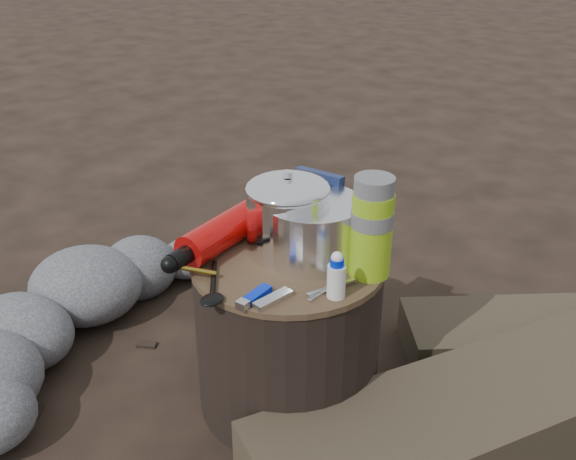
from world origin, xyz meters
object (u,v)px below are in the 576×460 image
Objects in this scene: stump at (288,333)px; travel_mug at (363,224)px; camping_pot at (288,215)px; thermos at (372,228)px; fuel_bottle at (223,232)px.

travel_mug reaches higher than stump.
thermos reaches higher than camping_pot.
travel_mug reaches higher than fuel_bottle.
thermos is (0.18, 0.05, 0.31)m from stump.
fuel_bottle is 0.36m from thermos.
stump is 0.32m from travel_mug.
camping_pot is 0.18m from travel_mug.
fuel_bottle is at bearing -152.57° from camping_pot.
travel_mug is (0.13, 0.12, -0.04)m from camping_pot.
fuel_bottle reaches higher than stump.
fuel_bottle is 2.88× the size of travel_mug.
thermos is (0.20, 0.02, 0.02)m from camping_pot.
travel_mug is at bearing 44.25° from camping_pot.
thermos reaches higher than stump.
stump is at bearing -123.54° from travel_mug.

